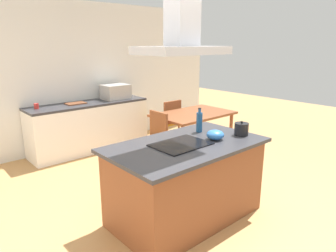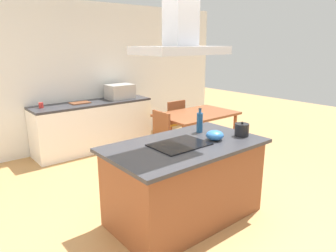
# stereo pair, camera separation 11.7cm
# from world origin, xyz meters

# --- Properties ---
(ground) EXTENTS (16.00, 16.00, 0.00)m
(ground) POSITION_xyz_m (0.00, 1.50, 0.00)
(ground) COLOR tan
(wall_back) EXTENTS (7.20, 0.10, 2.70)m
(wall_back) POSITION_xyz_m (0.00, 3.25, 1.35)
(wall_back) COLOR white
(wall_back) RESTS_ON ground
(kitchen_island) EXTENTS (1.76, 1.02, 0.90)m
(kitchen_island) POSITION_xyz_m (0.00, 0.00, 0.45)
(kitchen_island) COLOR brown
(kitchen_island) RESTS_ON ground
(cooktop) EXTENTS (0.60, 0.44, 0.01)m
(cooktop) POSITION_xyz_m (-0.08, 0.00, 0.91)
(cooktop) COLOR black
(cooktop) RESTS_ON kitchen_island
(tea_kettle) EXTENTS (0.22, 0.17, 0.17)m
(tea_kettle) POSITION_xyz_m (0.71, -0.21, 0.97)
(tea_kettle) COLOR black
(tea_kettle) RESTS_ON kitchen_island
(olive_oil_bottle) EXTENTS (0.08, 0.08, 0.30)m
(olive_oil_bottle) POSITION_xyz_m (0.44, 0.22, 1.03)
(olive_oil_bottle) COLOR navy
(olive_oil_bottle) RESTS_ON kitchen_island
(mixing_bowl) EXTENTS (0.20, 0.20, 0.11)m
(mixing_bowl) POSITION_xyz_m (0.34, -0.12, 0.96)
(mixing_bowl) COLOR #2D6BB7
(mixing_bowl) RESTS_ON kitchen_island
(back_counter) EXTENTS (2.22, 0.62, 0.90)m
(back_counter) POSITION_xyz_m (0.30, 2.88, 0.45)
(back_counter) COLOR white
(back_counter) RESTS_ON ground
(countertop_microwave) EXTENTS (0.50, 0.38, 0.28)m
(countertop_microwave) POSITION_xyz_m (0.90, 2.88, 1.04)
(countertop_microwave) COLOR #B2AFAA
(countertop_microwave) RESTS_ON back_counter
(coffee_mug_red) EXTENTS (0.08, 0.08, 0.09)m
(coffee_mug_red) POSITION_xyz_m (-0.60, 2.95, 0.95)
(coffee_mug_red) COLOR red
(coffee_mug_red) RESTS_ON back_counter
(cutting_board) EXTENTS (0.34, 0.24, 0.02)m
(cutting_board) POSITION_xyz_m (0.08, 2.93, 0.91)
(cutting_board) COLOR brown
(cutting_board) RESTS_ON back_counter
(dining_table) EXTENTS (1.40, 0.90, 0.75)m
(dining_table) POSITION_xyz_m (1.62, 1.47, 0.67)
(dining_table) COLOR brown
(dining_table) RESTS_ON ground
(chair_at_left_end) EXTENTS (0.42, 0.42, 0.89)m
(chair_at_left_end) POSITION_xyz_m (0.71, 1.47, 0.51)
(chair_at_left_end) COLOR gold
(chair_at_left_end) RESTS_ON ground
(chair_facing_back_wall) EXTENTS (0.42, 0.42, 0.89)m
(chair_facing_back_wall) POSITION_xyz_m (1.62, 2.14, 0.51)
(chair_facing_back_wall) COLOR gold
(chair_facing_back_wall) RESTS_ON ground
(range_hood) EXTENTS (0.90, 0.55, 0.78)m
(range_hood) POSITION_xyz_m (-0.08, 0.00, 2.10)
(range_hood) COLOR #ADADB2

